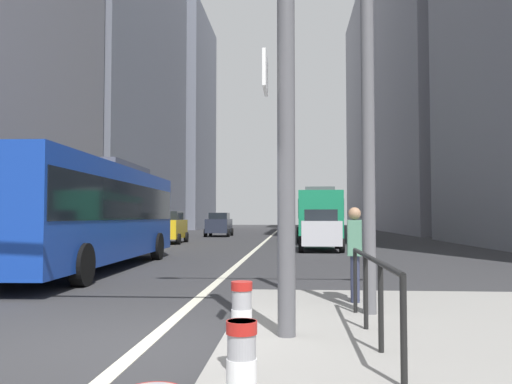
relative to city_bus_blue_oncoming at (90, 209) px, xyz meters
The scene contains 16 objects.
ground_plane 11.87m from the city_bus_blue_oncoming, 68.40° to the left, with size 160.00×160.00×0.00m, color #303033.
lane_centre_line 21.42m from the city_bus_blue_oncoming, 78.33° to the left, with size 0.20×80.00×0.01m, color beige.
office_tower_left_mid 37.85m from the city_bus_blue_oncoming, 110.83° to the left, with size 11.55×24.65×41.26m, color slate.
office_tower_left_far 58.67m from the city_bus_blue_oncoming, 101.78° to the left, with size 12.11×17.03×29.35m, color slate.
office_tower_right_far 70.55m from the city_bus_blue_oncoming, 71.99° to the left, with size 11.88×21.02×33.54m, color gray.
city_bus_blue_oncoming is the anchor object (origin of this frame).
city_bus_red_receding 21.01m from the city_bus_blue_oncoming, 68.09° to the left, with size 2.89×11.73×3.40m.
car_oncoming_mid 16.12m from the city_bus_blue_oncoming, 95.16° to the left, with size 2.20×4.36×1.94m.
car_receding_near 12.20m from the city_bus_blue_oncoming, 52.31° to the left, with size 2.08×4.46×1.94m.
car_receding_far 30.90m from the city_bus_blue_oncoming, 75.69° to the left, with size 2.06×4.49×1.94m.
car_oncoming_far 27.75m from the city_bus_blue_oncoming, 89.88° to the left, with size 2.11×4.46×1.94m.
traffic_signal_gantry 10.34m from the city_bus_blue_oncoming, 66.32° to the right, with size 6.13×0.65×6.00m.
bollard_left 13.80m from the city_bus_blue_oncoming, 64.80° to the right, with size 0.20×0.20×0.80m.
bollard_right 12.37m from the city_bus_blue_oncoming, 62.39° to the right, with size 0.20×0.20×0.86m.
pedestrian_railing 11.78m from the city_bus_blue_oncoming, 52.68° to the right, with size 0.06×3.62×0.98m.
pedestrian_waiting 9.78m from the city_bus_blue_oncoming, 42.10° to the right, with size 0.30×0.41×1.62m.
Camera 1 is at (1.86, -6.67, 1.60)m, focal length 37.22 mm.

